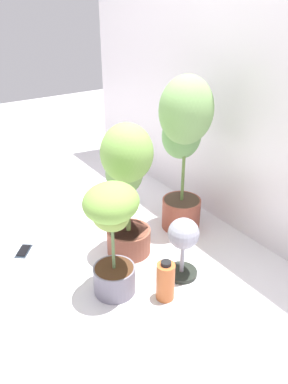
% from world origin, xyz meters
% --- Properties ---
extents(ground_plane, '(8.00, 8.00, 0.00)m').
position_xyz_m(ground_plane, '(0.00, 0.00, 0.00)').
color(ground_plane, silver).
rests_on(ground_plane, ground).
extents(mylar_back_wall, '(3.20, 0.01, 2.00)m').
position_xyz_m(mylar_back_wall, '(0.00, 0.86, 1.00)').
color(mylar_back_wall, silver).
rests_on(mylar_back_wall, ground).
extents(potted_plant_center, '(0.38, 0.39, 0.83)m').
position_xyz_m(potted_plant_center, '(0.03, 0.11, 0.49)').
color(potted_plant_center, '#93503D').
rests_on(potted_plant_center, ground).
extents(potted_plant_front_right, '(0.38, 0.39, 0.64)m').
position_xyz_m(potted_plant_front_right, '(0.30, -0.14, 0.39)').
color(potted_plant_front_right, slate).
rests_on(potted_plant_front_right, ground).
extents(potted_plant_back_center, '(0.37, 0.38, 1.03)m').
position_xyz_m(potted_plant_back_center, '(-0.01, 0.56, 0.64)').
color(potted_plant_back_center, '#9A4D3A').
rests_on(potted_plant_back_center, ground).
extents(cell_phone, '(0.16, 0.14, 0.01)m').
position_xyz_m(cell_phone, '(-0.31, -0.44, 0.00)').
color(cell_phone, '#2A3440').
rests_on(cell_phone, ground).
extents(floor_fan, '(0.24, 0.24, 0.37)m').
position_xyz_m(floor_fan, '(0.41, 0.24, 0.24)').
color(floor_fan, '#222721').
rests_on(floor_fan, ground).
extents(nutrient_bottle, '(0.10, 0.10, 0.23)m').
position_xyz_m(nutrient_bottle, '(0.50, 0.05, 0.11)').
color(nutrient_bottle, '#C15F2E').
rests_on(nutrient_bottle, ground).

